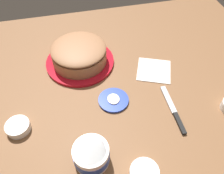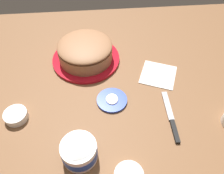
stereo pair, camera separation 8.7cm
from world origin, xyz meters
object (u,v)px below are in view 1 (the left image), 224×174
frosted_cake (79,55)px  paper_napkin (154,70)px  sprinkle_bowl_green (18,127)px  spreading_knife (175,113)px  sprinkle_bowl_pink (144,173)px  frosting_tub (91,155)px  frosting_tub_lid (113,100)px

frosted_cake → paper_napkin: (0.13, 0.32, -0.05)m
sprinkle_bowl_green → paper_napkin: 0.62m
frosted_cake → sprinkle_bowl_green: bearing=-41.7°
spreading_knife → sprinkle_bowl_green: (-0.07, -0.60, 0.01)m
sprinkle_bowl_pink → paper_napkin: size_ratio=0.63×
frosting_tub → paper_napkin: 0.50m
frosted_cake → frosting_tub_lid: bearing=21.5°
frosted_cake → spreading_knife: bearing=40.6°
frosting_tub → frosting_tub_lid: 0.27m
frosting_tub → sprinkle_bowl_green: (-0.18, -0.25, -0.02)m
frosted_cake → spreading_knife: 0.50m
frosting_tub_lid → sprinkle_bowl_pink: (0.32, 0.03, 0.01)m
frosted_cake → sprinkle_bowl_green: size_ratio=3.58×
spreading_knife → sprinkle_bowl_green: bearing=-96.5°
spreading_knife → sprinkle_bowl_pink: 0.28m
frosting_tub → frosting_tub_lid: bearing=150.6°
frosted_cake → frosting_tub: (0.49, -0.03, -0.01)m
sprinkle_bowl_pink → sprinkle_bowl_green: sprinkle_bowl_pink is taller
frosting_tub → sprinkle_bowl_pink: frosting_tub is taller
sprinkle_bowl_pink → sprinkle_bowl_green: 0.48m
frosted_cake → sprinkle_bowl_pink: size_ratio=3.39×
spreading_knife → paper_napkin: spreading_knife is taller
frosting_tub_lid → sprinkle_bowl_pink: sprinkle_bowl_pink is taller
frosting_tub_lid → paper_napkin: size_ratio=0.84×
frosting_tub → paper_napkin: frosting_tub is taller
frosting_tub → sprinkle_bowl_pink: bearing=59.8°
frosting_tub → frosting_tub_lid: frosting_tub is taller
spreading_knife → sprinkle_bowl_green: 0.60m
sprinkle_bowl_pink → paper_napkin: sprinkle_bowl_pink is taller
frosting_tub_lid → spreading_knife: bearing=62.0°
frosting_tub → sprinkle_bowl_green: 0.31m
frosted_cake → frosting_tub_lid: frosted_cake is taller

